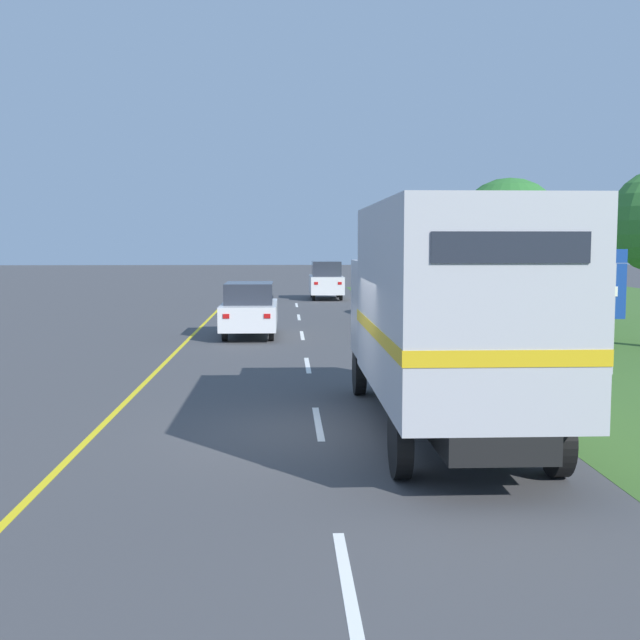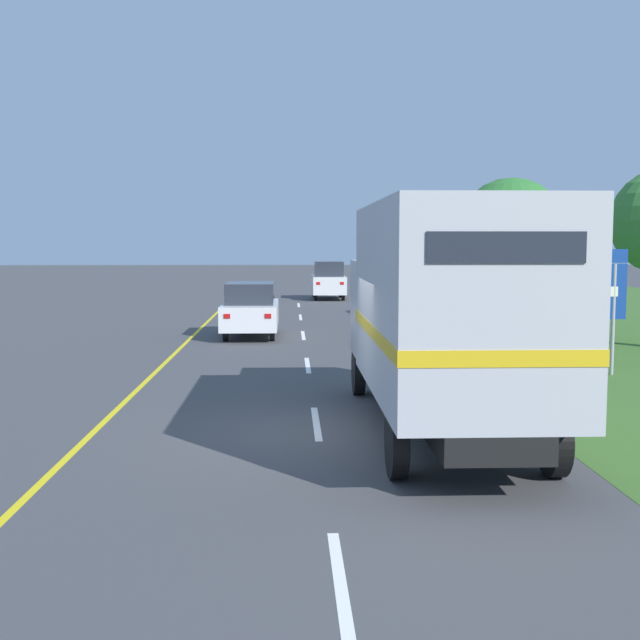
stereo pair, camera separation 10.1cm
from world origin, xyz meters
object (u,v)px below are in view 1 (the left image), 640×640
object	(u,v)px
lead_car_white	(250,309)
roadside_tree_far	(464,250)
lead_car_white_ahead	(326,280)
highway_sign	(587,295)
roadside_tree_mid	(509,234)
horse_trailer_truck	(446,310)

from	to	relation	value
lead_car_white	roadside_tree_far	size ratio (longest dim) A/B	0.98
lead_car_white_ahead	roadside_tree_far	size ratio (longest dim) A/B	0.96
lead_car_white	lead_car_white_ahead	world-z (taller)	lead_car_white_ahead
lead_car_white_ahead	highway_sign	distance (m)	26.30
lead_car_white_ahead	highway_sign	bearing A→B (deg)	-79.44
highway_sign	roadside_tree_mid	xyz separation A→B (m)	(1.55, 12.26, 1.57)
lead_car_white	highway_sign	size ratio (longest dim) A/B	1.38
highway_sign	roadside_tree_mid	size ratio (longest dim) A/B	0.53
horse_trailer_truck	highway_sign	bearing A→B (deg)	52.12
lead_car_white	highway_sign	xyz separation A→B (m)	(8.27, -8.11, 0.97)
lead_car_white	roadside_tree_far	bearing A→B (deg)	50.01
horse_trailer_truck	highway_sign	xyz separation A→B (m)	(4.51, 5.80, -0.16)
horse_trailer_truck	roadside_tree_far	bearing A→B (deg)	76.79
horse_trailer_truck	lead_car_white_ahead	xyz separation A→B (m)	(-0.31, 31.65, -1.01)
lead_car_white	roadside_tree_far	xyz separation A→B (m)	(9.75, 11.62, 1.84)
lead_car_white	horse_trailer_truck	bearing A→B (deg)	-74.88
lead_car_white_ahead	roadside_tree_mid	world-z (taller)	roadside_tree_mid
lead_car_white	lead_car_white_ahead	size ratio (longest dim) A/B	1.02
horse_trailer_truck	highway_sign	world-z (taller)	horse_trailer_truck
roadside_tree_mid	highway_sign	bearing A→B (deg)	-97.22
lead_car_white	roadside_tree_mid	world-z (taller)	roadside_tree_mid
lead_car_white	roadside_tree_mid	size ratio (longest dim) A/B	0.73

